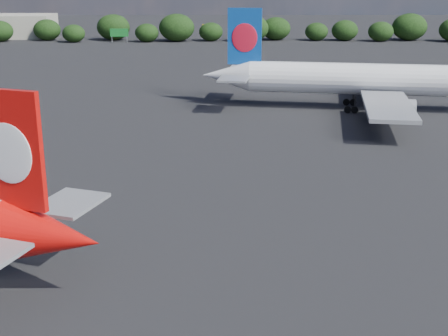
{
  "coord_description": "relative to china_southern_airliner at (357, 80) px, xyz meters",
  "views": [
    {
      "loc": [
        15.76,
        -34.94,
        22.91
      ],
      "look_at": [
        16.0,
        12.0,
        8.0
      ],
      "focal_mm": 50.0,
      "sensor_mm": 36.0,
      "label": 1
    }
  ],
  "objects": [
    {
      "name": "billboard_yellow",
      "position": [
        -27.04,
        111.39,
        -1.27
      ],
      "size": [
        5.0,
        0.3,
        5.5
      ],
      "color": "yellow",
      "rests_on": "ground"
    },
    {
      "name": "highway_sign",
      "position": [
        -57.04,
        105.39,
        -2.01
      ],
      "size": [
        6.0,
        0.3,
        4.5
      ],
      "color": "#156A24",
      "rests_on": "ground"
    },
    {
      "name": "ground",
      "position": [
        -39.04,
        -10.61,
        -5.14
      ],
      "size": [
        500.0,
        500.0,
        0.0
      ],
      "primitive_type": "plane",
      "color": "black",
      "rests_on": "ground"
    },
    {
      "name": "horizon_treeline",
      "position": [
        -32.28,
        109.46,
        -1.13
      ],
      "size": [
        199.62,
        15.14,
        9.27
      ],
      "color": "black",
      "rests_on": "ground"
    },
    {
      "name": "china_southern_airliner",
      "position": [
        0.0,
        0.0,
        0.0
      ],
      "size": [
        51.65,
        49.29,
        16.87
      ],
      "color": "white",
      "rests_on": "ground"
    }
  ]
}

